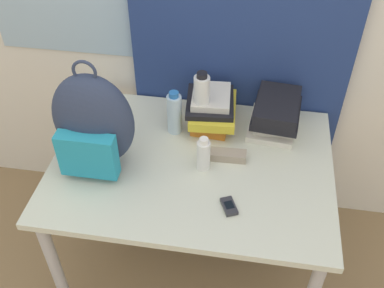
% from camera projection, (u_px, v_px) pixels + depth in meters
% --- Properties ---
extents(desk, '(1.16, 0.85, 0.71)m').
position_uv_depth(desk, '(192.00, 176.00, 1.92)').
color(desk, beige).
rests_on(desk, ground_plane).
extents(backpack, '(0.32, 0.23, 0.48)m').
position_uv_depth(backpack, '(93.00, 124.00, 1.74)').
color(backpack, '#2D3851').
rests_on(backpack, desk).
extents(book_stack_left, '(0.24, 0.29, 0.15)m').
position_uv_depth(book_stack_left, '(212.00, 109.00, 2.01)').
color(book_stack_left, orange).
rests_on(book_stack_left, desk).
extents(book_stack_center, '(0.23, 0.29, 0.16)m').
position_uv_depth(book_stack_center, '(276.00, 114.00, 1.98)').
color(book_stack_center, silver).
rests_on(book_stack_center, desk).
extents(water_bottle, '(0.06, 0.06, 0.21)m').
position_uv_depth(water_bottle, '(174.00, 113.00, 1.95)').
color(water_bottle, silver).
rests_on(water_bottle, desk).
extents(sports_bottle, '(0.07, 0.07, 0.30)m').
position_uv_depth(sports_bottle, '(201.00, 104.00, 1.93)').
color(sports_bottle, white).
rests_on(sports_bottle, desk).
extents(sunscreen_bottle, '(0.06, 0.06, 0.16)m').
position_uv_depth(sunscreen_bottle, '(203.00, 155.00, 1.80)').
color(sunscreen_bottle, white).
rests_on(sunscreen_bottle, desk).
extents(cell_phone, '(0.08, 0.10, 0.02)m').
position_uv_depth(cell_phone, '(229.00, 206.00, 1.68)').
color(cell_phone, '#2D2D33').
rests_on(cell_phone, desk).
extents(sunglasses_case, '(0.15, 0.06, 0.04)m').
position_uv_depth(sunglasses_case, '(228.00, 155.00, 1.87)').
color(sunglasses_case, gray).
rests_on(sunglasses_case, desk).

